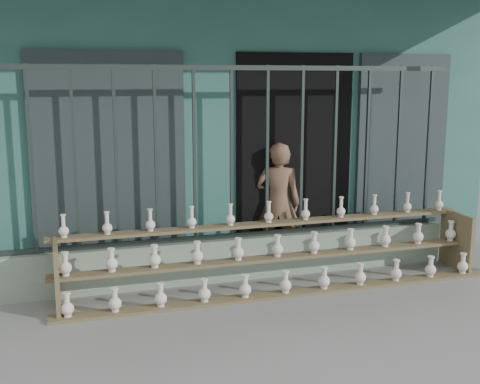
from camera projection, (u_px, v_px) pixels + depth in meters
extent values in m
plane|color=slate|center=(274.00, 325.00, 5.24)|extent=(60.00, 60.00, 0.00)
cube|color=#2C5D54|center=(175.00, 113.00, 8.98)|extent=(7.00, 5.00, 3.20)
cube|color=black|center=(293.00, 158.00, 6.98)|extent=(1.40, 0.12, 2.40)
cube|color=#1F2929|center=(110.00, 166.00, 6.34)|extent=(1.60, 0.08, 2.40)
cube|color=#1F2929|center=(401.00, 154.00, 7.35)|extent=(1.20, 0.08, 2.40)
cube|color=gray|center=(232.00, 258.00, 6.42)|extent=(5.00, 0.20, 0.45)
cube|color=#283330|center=(31.00, 161.00, 5.64)|extent=(0.03, 0.03, 1.80)
cube|color=#283330|center=(75.00, 160.00, 5.75)|extent=(0.03, 0.03, 1.80)
cube|color=#283330|center=(116.00, 158.00, 5.87)|extent=(0.03, 0.03, 1.80)
cube|color=#283330|center=(156.00, 156.00, 5.98)|extent=(0.03, 0.03, 1.80)
cube|color=#283330|center=(194.00, 155.00, 6.09)|extent=(0.03, 0.03, 1.80)
cube|color=#283330|center=(231.00, 154.00, 6.20)|extent=(0.03, 0.03, 1.80)
cube|color=#283330|center=(267.00, 152.00, 6.32)|extent=(0.03, 0.03, 1.80)
cube|color=#283330|center=(302.00, 151.00, 6.43)|extent=(0.03, 0.03, 1.80)
cube|color=#283330|center=(335.00, 150.00, 6.54)|extent=(0.03, 0.03, 1.80)
cube|color=#283330|center=(367.00, 148.00, 6.66)|extent=(0.03, 0.03, 1.80)
cube|color=#283330|center=(398.00, 147.00, 6.77)|extent=(0.03, 0.03, 1.80)
cube|color=#283330|center=(428.00, 146.00, 6.88)|extent=(0.03, 0.03, 1.80)
cube|color=#283330|center=(231.00, 68.00, 6.04)|extent=(5.00, 0.04, 0.05)
cube|color=#283330|center=(232.00, 236.00, 6.37)|extent=(5.00, 0.04, 0.05)
cube|color=brown|center=(285.00, 294.00, 5.95)|extent=(4.50, 0.18, 0.03)
cube|color=brown|center=(277.00, 258.00, 6.13)|extent=(4.50, 0.18, 0.03)
cube|color=brown|center=(269.00, 224.00, 6.31)|extent=(4.50, 0.18, 0.03)
cube|color=brown|center=(57.00, 277.00, 5.51)|extent=(0.04, 0.55, 0.64)
cube|color=brown|center=(456.00, 241.00, 6.75)|extent=(0.04, 0.55, 0.64)
imported|color=brown|center=(278.00, 203.00, 6.88)|extent=(0.60, 0.50, 1.41)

